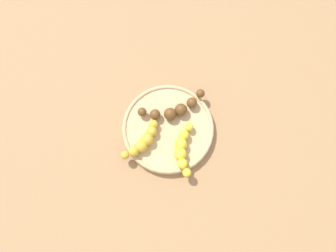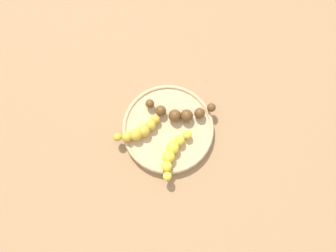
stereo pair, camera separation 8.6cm
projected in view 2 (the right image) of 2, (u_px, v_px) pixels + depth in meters
ground_plane at (168, 130)px, 0.90m from camera, size 2.40×2.40×0.00m
fruit_bowl at (168, 129)px, 0.89m from camera, size 0.22×0.22×0.02m
banana_overripe at (180, 113)px, 0.88m from camera, size 0.15×0.09×0.03m
banana_spotted at (139, 131)px, 0.86m from camera, size 0.07×0.11×0.03m
banana_yellow at (173, 153)px, 0.85m from camera, size 0.05×0.13×0.03m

